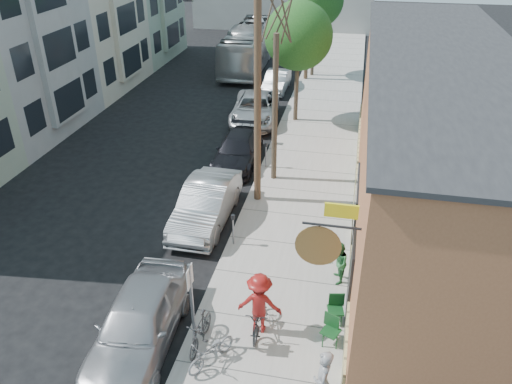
% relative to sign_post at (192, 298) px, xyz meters
% --- Properties ---
extents(ground, '(120.00, 120.00, 0.00)m').
position_rel_sign_post_xyz_m(ground, '(-2.35, 3.34, -1.83)').
color(ground, black).
extents(sidewalk, '(4.50, 58.00, 0.15)m').
position_rel_sign_post_xyz_m(sidewalk, '(1.90, 14.34, -1.76)').
color(sidewalk, '#A49E98').
rests_on(sidewalk, ground).
extents(cafe_building, '(6.60, 20.20, 6.61)m').
position_rel_sign_post_xyz_m(cafe_building, '(6.64, 8.33, 1.47)').
color(cafe_building, '#9E5D3A').
rests_on(cafe_building, ground).
extents(apartment_row, '(6.30, 32.00, 9.00)m').
position_rel_sign_post_xyz_m(apartment_row, '(-14.20, 17.34, 2.67)').
color(apartment_row, '#99A78D').
rests_on(apartment_row, ground).
extents(sign_post, '(0.07, 0.45, 2.80)m').
position_rel_sign_post_xyz_m(sign_post, '(0.00, 0.00, 0.00)').
color(sign_post, slate).
rests_on(sign_post, sidewalk).
extents(parking_meter_near, '(0.14, 0.14, 1.24)m').
position_rel_sign_post_xyz_m(parking_meter_near, '(-0.10, 4.90, -0.85)').
color(parking_meter_near, slate).
rests_on(parking_meter_near, sidewalk).
extents(parking_meter_far, '(0.14, 0.14, 1.24)m').
position_rel_sign_post_xyz_m(parking_meter_far, '(-0.10, 11.26, -0.85)').
color(parking_meter_far, slate).
rests_on(parking_meter_far, sidewalk).
extents(utility_pole_near, '(3.57, 0.28, 10.00)m').
position_rel_sign_post_xyz_m(utility_pole_near, '(0.04, 8.30, 3.58)').
color(utility_pole_near, '#503A28').
rests_on(utility_pole_near, sidewalk).
extents(utility_pole_far, '(1.80, 0.28, 10.00)m').
position_rel_sign_post_xyz_m(utility_pole_far, '(0.10, 25.72, 3.51)').
color(utility_pole_far, '#503A28').
rests_on(utility_pole_far, sidewalk).
extents(tree_bare, '(0.24, 0.24, 6.40)m').
position_rel_sign_post_xyz_m(tree_bare, '(0.45, 10.27, 1.52)').
color(tree_bare, '#44392C').
rests_on(tree_bare, sidewalk).
extents(tree_leafy_mid, '(3.66, 3.66, 6.57)m').
position_rel_sign_post_xyz_m(tree_leafy_mid, '(0.45, 17.59, 3.05)').
color(tree_leafy_mid, '#44392C').
rests_on(tree_leafy_mid, sidewalk).
extents(tree_leafy_far, '(3.81, 3.81, 7.12)m').
position_rel_sign_post_xyz_m(tree_leafy_far, '(0.45, 26.75, 3.52)').
color(tree_leafy_far, '#44392C').
rests_on(tree_leafy_far, sidewalk).
extents(patio_chair_a, '(0.59, 0.59, 0.88)m').
position_rel_sign_post_xyz_m(patio_chair_a, '(3.77, 1.68, -1.24)').
color(patio_chair_a, '#113E1A').
rests_on(patio_chair_a, sidewalk).
extents(patio_chair_b, '(0.66, 0.66, 0.88)m').
position_rel_sign_post_xyz_m(patio_chair_b, '(3.69, 0.81, -1.24)').
color(patio_chair_b, '#113E1A').
rests_on(patio_chair_b, sidewalk).
extents(patron_grey, '(0.47, 0.69, 1.83)m').
position_rel_sign_post_xyz_m(patron_grey, '(3.62, -1.34, -0.77)').
color(patron_grey, gray).
rests_on(patron_grey, sidewalk).
extents(patron_green, '(0.65, 0.79, 1.48)m').
position_rel_sign_post_xyz_m(patron_green, '(3.71, 3.53, -0.94)').
color(patron_green, '#2C703A').
rests_on(patron_green, sidewalk).
extents(cyclist, '(1.28, 0.76, 1.95)m').
position_rel_sign_post_xyz_m(cyclist, '(1.65, 0.93, -0.71)').
color(cyclist, maroon).
rests_on(cyclist, sidewalk).
extents(cyclist_bike, '(0.68, 1.81, 0.94)m').
position_rel_sign_post_xyz_m(cyclist_bike, '(1.65, 0.93, -1.21)').
color(cyclist_bike, black).
rests_on(cyclist_bike, sidewalk).
extents(parked_bike_a, '(0.57, 1.69, 1.00)m').
position_rel_sign_post_xyz_m(parked_bike_a, '(0.17, 0.02, -1.18)').
color(parked_bike_a, '#222325').
rests_on(parked_bike_a, sidewalk).
extents(parked_bike_b, '(1.30, 1.65, 0.84)m').
position_rel_sign_post_xyz_m(parked_bike_b, '(0.64, -0.55, -1.26)').
color(parked_bike_b, slate).
rests_on(parked_bike_b, sidewalk).
extents(car_0, '(2.27, 5.04, 1.68)m').
position_rel_sign_post_xyz_m(car_0, '(-1.55, -0.13, -0.99)').
color(car_0, '#939399').
rests_on(car_0, ground).
extents(car_1, '(1.77, 4.96, 1.63)m').
position_rel_sign_post_xyz_m(car_1, '(-1.55, 6.37, -1.02)').
color(car_1, '#A1A4A8').
rests_on(car_1, ground).
extents(car_2, '(2.03, 4.76, 1.37)m').
position_rel_sign_post_xyz_m(car_2, '(-1.55, 11.70, -1.15)').
color(car_2, black).
rests_on(car_2, ground).
extents(car_3, '(3.04, 5.69, 1.52)m').
position_rel_sign_post_xyz_m(car_3, '(-1.87, 17.29, -1.07)').
color(car_3, '#A4A7AC').
rests_on(car_3, ground).
extents(car_4, '(1.45, 4.05, 1.33)m').
position_rel_sign_post_xyz_m(car_4, '(-1.55, 23.02, -1.17)').
color(car_4, '#979C9E').
rests_on(car_4, ground).
extents(bus, '(2.94, 11.30, 3.13)m').
position_rel_sign_post_xyz_m(bus, '(-4.65, 28.57, -0.27)').
color(bus, silver).
rests_on(bus, ground).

